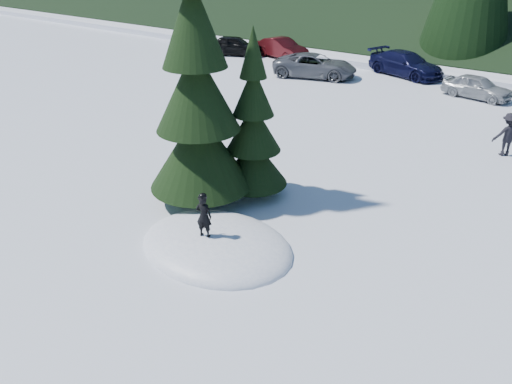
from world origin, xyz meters
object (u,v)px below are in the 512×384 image
Objects in this scene: car_0 at (235,46)px; car_2 at (315,66)px; car_4 at (477,87)px; spruce_tall at (197,100)px; spruce_short at (253,133)px; adult_2 at (508,134)px; car_1 at (282,48)px; child_skier at (204,216)px; car_3 at (406,64)px.

car_0 is 0.81× the size of car_2.
car_4 is (9.31, 1.21, -0.09)m from car_2.
spruce_short is at bearing 54.46° from spruce_tall.
adult_2 is 0.40× the size of car_1.
car_1 is at bearing -68.51° from adult_2.
spruce_tall reaches higher than car_1.
car_2 reaches higher than car_1.
spruce_short is 16.48m from car_4.
car_4 is at bearing -105.97° from adult_2.
car_2 is (-12.56, 6.40, -0.15)m from adult_2.
spruce_tall is 17.61m from car_2.
child_skier is 0.23× the size of car_2.
car_3 is (-3.62, 22.25, -0.35)m from child_skier.
spruce_tall is at bearing 17.01° from adult_2.
car_4 is at bearing -98.80° from car_3.
child_skier is 0.28× the size of car_1.
car_4 is at bearing 81.31° from spruce_short.
child_skier reaches higher than car_4.
car_2 is at bearing -129.14° from car_0.
car_3 is at bearing 71.94° from car_4.
car_2 reaches higher than car_0.
car_3 reaches higher than car_0.
spruce_tall is 2.11m from spruce_short.
car_3 is at bearing -67.46° from car_2.
car_0 is at bearing -69.30° from child_skier.
adult_2 is 0.34× the size of car_3.
spruce_short is 10.41m from adult_2.
spruce_tall reaches higher than child_skier.
spruce_short is at bearing 17.28° from adult_2.
car_0 is 17.54m from car_4.
car_3 is (-2.53, 18.72, -1.37)m from spruce_short.
car_3 is at bearing -89.85° from adult_2.
spruce_tall reaches higher than car_3.
spruce_tall reaches higher than car_4.
car_0 is 1.15× the size of car_4.
car_2 is at bearing -111.98° from car_1.
adult_2 is 0.41× the size of car_0.
car_3 is (-8.26, 10.12, -0.12)m from adult_2.
car_3 is at bearing -97.98° from child_skier.
car_4 is at bearing 78.83° from spruce_tall.
car_0 is at bearing 114.85° from car_3.
car_1 reaches higher than car_4.
child_skier is 25.40m from car_1.
car_0 is (-15.03, 17.17, -1.40)m from spruce_short.
car_1 is 9.15m from car_3.
car_0 is at bearing 95.39° from car_4.
car_1 is (-17.41, 9.83, -0.15)m from adult_2.
spruce_short is 16.55m from car_2.
adult_2 reaches higher than car_0.
spruce_tall reaches higher than spruce_short.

